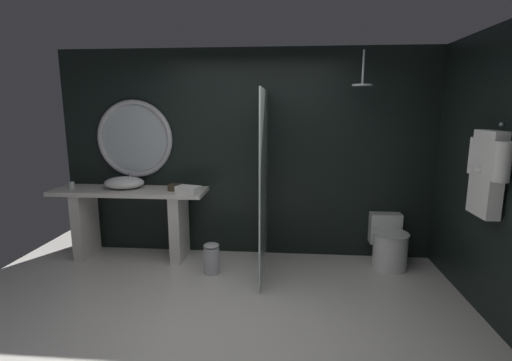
{
  "coord_description": "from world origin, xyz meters",
  "views": [
    {
      "loc": [
        0.51,
        -2.84,
        1.88
      ],
      "look_at": [
        0.17,
        0.99,
        1.14
      ],
      "focal_mm": 26.34,
      "sensor_mm": 36.0,
      "label": 1
    }
  ],
  "objects_px": {
    "tissue_box": "(175,187)",
    "waste_bin": "(212,258)",
    "tumbler_cup": "(71,185)",
    "vessel_sink": "(124,183)",
    "round_wall_mirror": "(135,139)",
    "hanging_bathrobe": "(487,170)",
    "folded_hand_towel": "(188,190)",
    "rain_shower_head": "(362,82)",
    "toilet": "(389,244)"
  },
  "relations": [
    {
      "from": "vessel_sink",
      "to": "round_wall_mirror",
      "type": "bearing_deg",
      "value": 70.02
    },
    {
      "from": "tissue_box",
      "to": "rain_shower_head",
      "type": "height_order",
      "value": "rain_shower_head"
    },
    {
      "from": "rain_shower_head",
      "to": "toilet",
      "type": "xyz_separation_m",
      "value": [
        0.42,
        0.06,
        -1.88
      ]
    },
    {
      "from": "round_wall_mirror",
      "to": "waste_bin",
      "type": "relative_size",
      "value": 2.73
    },
    {
      "from": "tumbler_cup",
      "to": "round_wall_mirror",
      "type": "distance_m",
      "value": 0.97
    },
    {
      "from": "tumbler_cup",
      "to": "rain_shower_head",
      "type": "height_order",
      "value": "rain_shower_head"
    },
    {
      "from": "vessel_sink",
      "to": "tumbler_cup",
      "type": "xyz_separation_m",
      "value": [
        -0.67,
        -0.05,
        -0.03
      ]
    },
    {
      "from": "rain_shower_head",
      "to": "tissue_box",
      "type": "bearing_deg",
      "value": 179.17
    },
    {
      "from": "tissue_box",
      "to": "waste_bin",
      "type": "distance_m",
      "value": 0.97
    },
    {
      "from": "rain_shower_head",
      "to": "waste_bin",
      "type": "height_order",
      "value": "rain_shower_head"
    },
    {
      "from": "hanging_bathrobe",
      "to": "waste_bin",
      "type": "height_order",
      "value": "hanging_bathrobe"
    },
    {
      "from": "round_wall_mirror",
      "to": "hanging_bathrobe",
      "type": "relative_size",
      "value": 1.22
    },
    {
      "from": "hanging_bathrobe",
      "to": "tumbler_cup",
      "type": "bearing_deg",
      "value": 166.65
    },
    {
      "from": "rain_shower_head",
      "to": "round_wall_mirror",
      "type": "bearing_deg",
      "value": 173.68
    },
    {
      "from": "vessel_sink",
      "to": "tissue_box",
      "type": "bearing_deg",
      "value": -4.95
    },
    {
      "from": "rain_shower_head",
      "to": "tumbler_cup",
      "type": "bearing_deg",
      "value": 179.27
    },
    {
      "from": "toilet",
      "to": "folded_hand_towel",
      "type": "relative_size",
      "value": 2.31
    },
    {
      "from": "tumbler_cup",
      "to": "round_wall_mirror",
      "type": "xyz_separation_m",
      "value": [
        0.75,
        0.26,
        0.56
      ]
    },
    {
      "from": "rain_shower_head",
      "to": "hanging_bathrobe",
      "type": "bearing_deg",
      "value": -47.88
    },
    {
      "from": "round_wall_mirror",
      "to": "folded_hand_towel",
      "type": "bearing_deg",
      "value": -28.02
    },
    {
      "from": "round_wall_mirror",
      "to": "folded_hand_towel",
      "type": "distance_m",
      "value": 1.05
    },
    {
      "from": "vessel_sink",
      "to": "folded_hand_towel",
      "type": "bearing_deg",
      "value": -13.22
    },
    {
      "from": "vessel_sink",
      "to": "toilet",
      "type": "xyz_separation_m",
      "value": [
        3.26,
        -0.03,
        -0.69
      ]
    },
    {
      "from": "vessel_sink",
      "to": "waste_bin",
      "type": "height_order",
      "value": "vessel_sink"
    },
    {
      "from": "tissue_box",
      "to": "hanging_bathrobe",
      "type": "bearing_deg",
      "value": -18.6
    },
    {
      "from": "tissue_box",
      "to": "waste_bin",
      "type": "relative_size",
      "value": 0.42
    },
    {
      "from": "tumbler_cup",
      "to": "vessel_sink",
      "type": "bearing_deg",
      "value": 3.87
    },
    {
      "from": "hanging_bathrobe",
      "to": "vessel_sink",
      "type": "bearing_deg",
      "value": 163.74
    },
    {
      "from": "folded_hand_towel",
      "to": "toilet",
      "type": "bearing_deg",
      "value": 4.14
    },
    {
      "from": "rain_shower_head",
      "to": "hanging_bathrobe",
      "type": "height_order",
      "value": "rain_shower_head"
    },
    {
      "from": "hanging_bathrobe",
      "to": "folded_hand_towel",
      "type": "xyz_separation_m",
      "value": [
        -2.88,
        0.89,
        -0.43
      ]
    },
    {
      "from": "tissue_box",
      "to": "tumbler_cup",
      "type": "bearing_deg",
      "value": 179.44
    },
    {
      "from": "round_wall_mirror",
      "to": "waste_bin",
      "type": "distance_m",
      "value": 1.82
    },
    {
      "from": "hanging_bathrobe",
      "to": "waste_bin",
      "type": "bearing_deg",
      "value": 165.41
    },
    {
      "from": "folded_hand_towel",
      "to": "tissue_box",
      "type": "bearing_deg",
      "value": 143.46
    },
    {
      "from": "tumbler_cup",
      "to": "round_wall_mirror",
      "type": "bearing_deg",
      "value": 19.28
    },
    {
      "from": "toilet",
      "to": "vessel_sink",
      "type": "bearing_deg",
      "value": 179.45
    },
    {
      "from": "vessel_sink",
      "to": "hanging_bathrobe",
      "type": "relative_size",
      "value": 0.61
    },
    {
      "from": "vessel_sink",
      "to": "rain_shower_head",
      "type": "bearing_deg",
      "value": -1.81
    },
    {
      "from": "hanging_bathrobe",
      "to": "folded_hand_towel",
      "type": "relative_size",
      "value": 3.09
    },
    {
      "from": "vessel_sink",
      "to": "folded_hand_towel",
      "type": "distance_m",
      "value": 0.89
    },
    {
      "from": "toilet",
      "to": "rain_shower_head",
      "type": "bearing_deg",
      "value": -172.02
    },
    {
      "from": "tissue_box",
      "to": "waste_bin",
      "type": "xyz_separation_m",
      "value": [
        0.51,
        -0.37,
        -0.75
      ]
    },
    {
      "from": "tumbler_cup",
      "to": "waste_bin",
      "type": "distance_m",
      "value": 2.03
    },
    {
      "from": "toilet",
      "to": "folded_hand_towel",
      "type": "distance_m",
      "value": 2.48
    },
    {
      "from": "rain_shower_head",
      "to": "waste_bin",
      "type": "relative_size",
      "value": 1.06
    },
    {
      "from": "tissue_box",
      "to": "waste_bin",
      "type": "bearing_deg",
      "value": -35.82
    },
    {
      "from": "rain_shower_head",
      "to": "vessel_sink",
      "type": "bearing_deg",
      "value": 178.19
    },
    {
      "from": "waste_bin",
      "to": "rain_shower_head",
      "type": "bearing_deg",
      "value": 11.39
    },
    {
      "from": "toilet",
      "to": "round_wall_mirror",
      "type": "bearing_deg",
      "value": 175.55
    }
  ]
}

